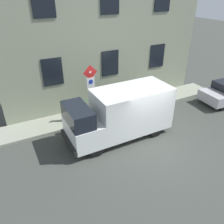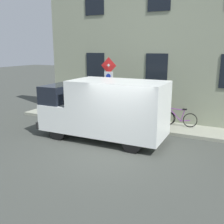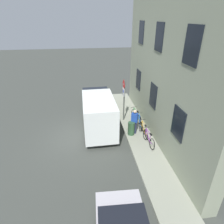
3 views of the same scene
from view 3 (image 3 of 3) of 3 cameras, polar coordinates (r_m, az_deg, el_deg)
name	(u,v)px [view 3 (image 3 of 3)]	position (r m, az deg, el deg)	size (l,w,h in m)	color
ground_plane	(80,139)	(12.81, -9.52, -7.87)	(80.00, 80.00, 0.00)	#3E413C
sidewalk_slab	(138,133)	(13.17, 7.65, -6.28)	(1.71, 14.58, 0.14)	gray
building_facade	(162,71)	(11.86, 14.62, 11.72)	(0.75, 12.58, 8.58)	gray
sign_post_stacked	(124,94)	(13.69, 3.51, 5.32)	(0.15, 0.56, 3.07)	#474C47
delivery_van	(98,112)	(13.10, -4.13, 0.07)	(2.06, 5.35, 2.50)	white
bicycle_purple	(149,138)	(11.97, 10.87, -7.77)	(0.46, 1.71, 0.89)	black
bicycle_orange	(144,130)	(12.76, 9.46, -5.25)	(0.46, 1.71, 0.89)	black
bicycle_blue	(140,122)	(13.59, 8.24, -3.04)	(0.48, 1.72, 0.89)	black
bicycle_green	(136,116)	(14.44, 7.16, -1.08)	(0.50, 1.72, 0.89)	black
pedestrian	(134,121)	(12.58, 6.71, -2.61)	(0.48, 0.43, 1.72)	#262B47
litter_bin	(131,128)	(12.65, 5.76, -4.88)	(0.44, 0.44, 0.90)	#2D5133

